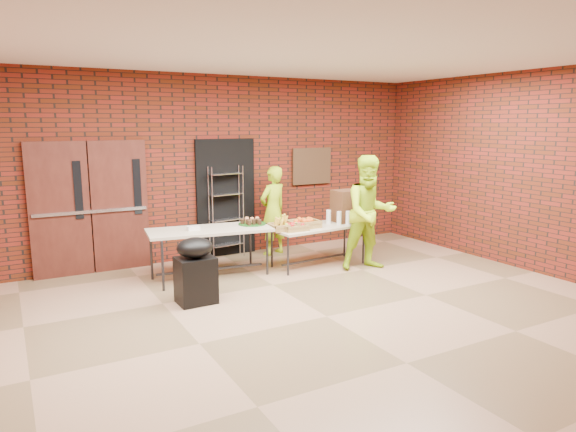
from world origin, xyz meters
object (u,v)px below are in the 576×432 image
(wire_rack, at_px, (226,212))
(covered_grill, at_px, (196,270))
(coffee_dispenser, at_px, (346,206))
(volunteer_woman, at_px, (273,211))
(volunteer_man, at_px, (370,213))
(table_right, at_px, (318,229))
(table_left, at_px, (210,233))

(wire_rack, bearing_deg, covered_grill, -131.11)
(coffee_dispenser, relative_size, covered_grill, 0.62)
(volunteer_woman, distance_m, volunteer_man, 1.87)
(wire_rack, height_order, table_right, wire_rack)
(table_right, bearing_deg, volunteer_man, -47.76)
(coffee_dispenser, distance_m, covered_grill, 3.19)
(wire_rack, xyz_separation_m, volunteer_woman, (0.82, -0.22, -0.01))
(table_right, distance_m, coffee_dispenser, 0.70)
(wire_rack, height_order, covered_grill, wire_rack)
(wire_rack, height_order, volunteer_woman, wire_rack)
(volunteer_woman, bearing_deg, table_left, 10.63)
(table_right, bearing_deg, covered_grill, -167.50)
(table_right, bearing_deg, coffee_dispenser, 3.04)
(wire_rack, bearing_deg, table_right, -57.45)
(volunteer_woman, relative_size, volunteer_man, 0.86)
(table_left, xyz_separation_m, table_right, (1.83, -0.24, -0.08))
(wire_rack, distance_m, table_right, 1.71)
(table_right, bearing_deg, volunteer_woman, 100.93)
(table_left, bearing_deg, coffee_dispenser, 4.26)
(table_left, relative_size, covered_grill, 2.20)
(table_left, xyz_separation_m, coffee_dispenser, (2.44, -0.15, 0.25))
(table_left, distance_m, coffee_dispenser, 2.46)
(covered_grill, height_order, volunteer_woman, volunteer_woman)
(volunteer_woman, bearing_deg, table_right, 88.75)
(table_right, xyz_separation_m, coffee_dispenser, (0.61, 0.09, 0.33))
(wire_rack, distance_m, volunteer_woman, 0.85)
(table_left, bearing_deg, covered_grill, -112.20)
(table_right, height_order, coffee_dispenser, coffee_dispenser)
(coffee_dispenser, bearing_deg, covered_grill, -164.06)
(covered_grill, xyz_separation_m, volunteer_man, (3.04, 0.21, 0.49))
(wire_rack, distance_m, volunteer_man, 2.54)
(coffee_dispenser, bearing_deg, volunteer_woman, 133.69)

